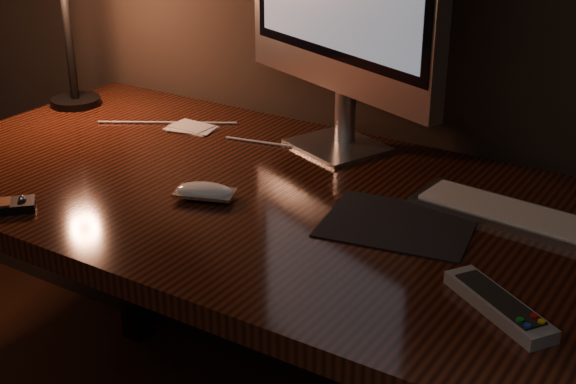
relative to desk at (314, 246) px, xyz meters
The scene contains 7 objects.
desk is the anchor object (origin of this frame).
keyboard 0.42m from the desk, ahead, with size 0.41×0.11×0.02m, color silver.
mousepad 0.25m from the desk, 18.52° to the right, with size 0.24×0.20×0.00m, color black.
mouse 0.25m from the desk, 130.36° to the right, with size 0.11×0.06×0.02m, color white.
tv_remote 0.51m from the desk, 28.81° to the right, with size 0.19×0.14×0.02m.
papers 0.43m from the desk, 162.72° to the left, with size 0.11×0.07×0.01m, color white.
cable 0.35m from the desk, 158.34° to the left, with size 0.01×0.01×0.61m, color white.
Camera 1 is at (0.70, 0.74, 1.34)m, focal length 50.00 mm.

